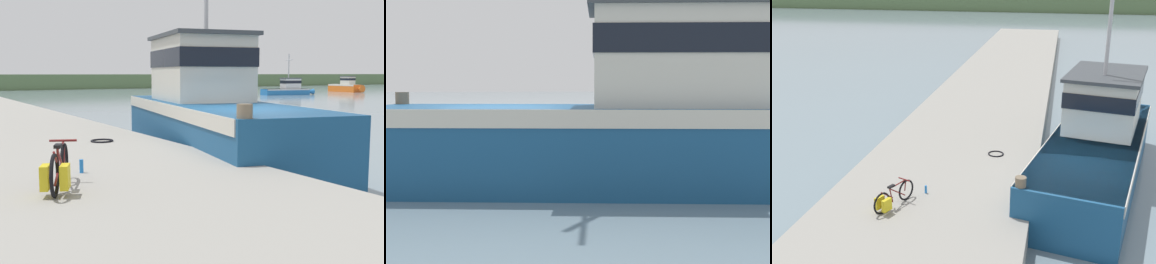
# 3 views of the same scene
# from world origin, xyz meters

# --- Properties ---
(ground_plane) EXTENTS (320.00, 320.00, 0.00)m
(ground_plane) POSITION_xyz_m (0.00, 0.00, 0.00)
(ground_plane) COLOR gray
(dock_pier) EXTENTS (6.38, 80.00, 0.86)m
(dock_pier) POSITION_xyz_m (-4.49, 0.00, 0.43)
(dock_pier) COLOR gray
(dock_pier) RESTS_ON ground_plane
(fishing_boat_main) EXTENTS (5.15, 12.54, 10.83)m
(fishing_boat_main) POSITION_xyz_m (0.84, 3.04, 1.47)
(fishing_boat_main) COLOR navy
(fishing_boat_main) RESTS_ON ground_plane
(bicycle_touring) EXTENTS (0.82, 1.60, 0.72)m
(bicycle_touring) POSITION_xyz_m (-5.34, -2.58, 1.19)
(bicycle_touring) COLOR black
(bicycle_touring) RESTS_ON dock_pier
(mooring_post) EXTENTS (0.32, 0.32, 1.21)m
(mooring_post) POSITION_xyz_m (-1.60, -2.24, 1.46)
(mooring_post) COLOR #756651
(mooring_post) RESTS_ON dock_pier
(hose_coil) EXTENTS (0.60, 0.60, 0.05)m
(hose_coil) POSITION_xyz_m (-2.92, 2.30, 0.88)
(hose_coil) COLOR black
(hose_coil) RESTS_ON dock_pier
(water_bottle_on_curb) EXTENTS (0.07, 0.07, 0.25)m
(water_bottle_on_curb) POSITION_xyz_m (-4.62, -1.39, 0.98)
(water_bottle_on_curb) COLOR blue
(water_bottle_on_curb) RESTS_ON dock_pier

